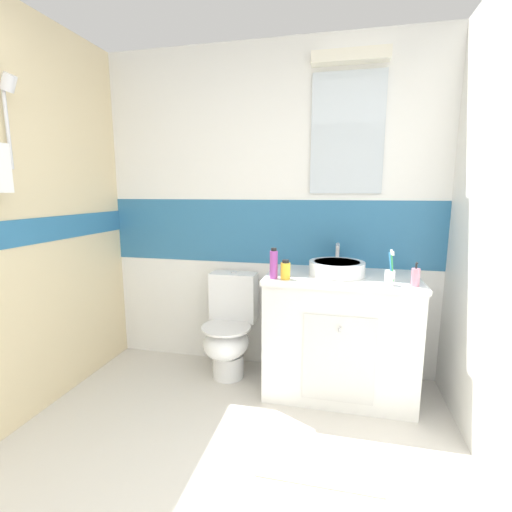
# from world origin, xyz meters

# --- Properties ---
(ground_plane) EXTENTS (3.20, 3.48, 0.04)m
(ground_plane) POSITION_xyz_m (0.00, 1.20, -0.02)
(ground_plane) COLOR beige
(wall_back_tiled) EXTENTS (3.20, 0.20, 2.50)m
(wall_back_tiled) POSITION_xyz_m (0.01, 2.45, 1.26)
(wall_back_tiled) COLOR white
(wall_back_tiled) RESTS_ON ground_plane
(vanity_cabinet) EXTENTS (1.02, 0.61, 0.85)m
(vanity_cabinet) POSITION_xyz_m (0.58, 2.11, 0.43)
(vanity_cabinet) COLOR silver
(vanity_cabinet) RESTS_ON ground_plane
(sink_basin) EXTENTS (0.38, 0.42, 0.20)m
(sink_basin) POSITION_xyz_m (0.54, 2.12, 0.90)
(sink_basin) COLOR white
(sink_basin) RESTS_ON vanity_cabinet
(toilet) EXTENTS (0.37, 0.50, 0.80)m
(toilet) POSITION_xyz_m (-0.25, 2.16, 0.37)
(toilet) COLOR white
(toilet) RESTS_ON ground_plane
(toothbrush_cup) EXTENTS (0.06, 0.06, 0.22)m
(toothbrush_cup) POSITION_xyz_m (0.86, 1.90, 0.91)
(toothbrush_cup) COLOR white
(toothbrush_cup) RESTS_ON vanity_cabinet
(soap_dispenser) EXTENTS (0.05, 0.05, 0.15)m
(soap_dispenser) POSITION_xyz_m (1.01, 1.91, 0.91)
(soap_dispenser) COLOR pink
(soap_dispenser) RESTS_ON vanity_cabinet
(lotion_bottle_short) EXTENTS (0.06, 0.06, 0.13)m
(lotion_bottle_short) POSITION_xyz_m (0.22, 1.91, 0.91)
(lotion_bottle_short) COLOR yellow
(lotion_bottle_short) RESTS_ON vanity_cabinet
(shampoo_bottle_tall) EXTENTS (0.05, 0.05, 0.20)m
(shampoo_bottle_tall) POSITION_xyz_m (0.14, 1.91, 0.95)
(shampoo_bottle_tall) COLOR #993F99
(shampoo_bottle_tall) RESTS_ON vanity_cabinet
(bath_mat) EXTENTS (0.63, 0.37, 0.01)m
(bath_mat) POSITION_xyz_m (0.50, 1.36, 0.01)
(bath_mat) COLOR beige
(bath_mat) RESTS_ON ground_plane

